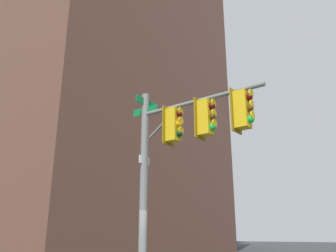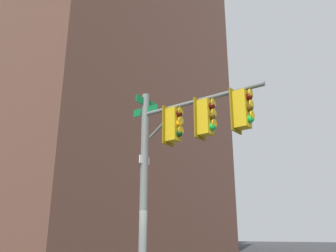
# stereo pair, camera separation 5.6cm
# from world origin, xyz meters

# --- Properties ---
(signal_pole_assembly) EXTENTS (0.91, 4.43, 6.15)m
(signal_pole_assembly) POSITION_xyz_m (-0.30, -0.94, 4.30)
(signal_pole_assembly) COLOR slate
(signal_pole_assembly) RESTS_ON ground_plane
(building_brick_nearside) EXTENTS (26.97, 18.07, 37.28)m
(building_brick_nearside) POSITION_xyz_m (17.94, 19.48, 18.64)
(building_brick_nearside) COLOR brown
(building_brick_nearside) RESTS_ON ground_plane
(building_brick_midblock) EXTENTS (17.20, 19.52, 47.04)m
(building_brick_midblock) POSITION_xyz_m (22.18, 34.40, 23.52)
(building_brick_midblock) COLOR brown
(building_brick_midblock) RESTS_ON ground_plane
(building_glass_tower) EXTENTS (29.52, 22.97, 85.31)m
(building_glass_tower) POSITION_xyz_m (33.44, 30.34, 42.66)
(building_glass_tower) COLOR #8CB2C6
(building_glass_tower) RESTS_ON ground_plane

